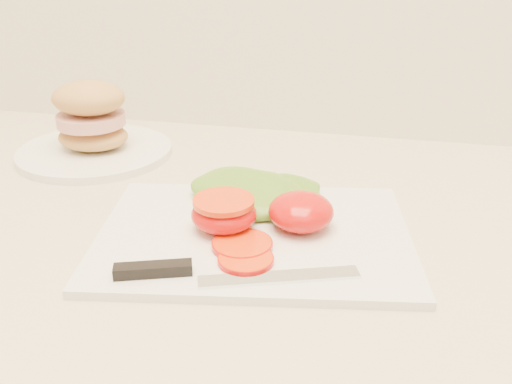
# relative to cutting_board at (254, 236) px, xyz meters

# --- Properties ---
(cutting_board) EXTENTS (0.39, 0.31, 0.01)m
(cutting_board) POSITION_rel_cutting_board_xyz_m (0.00, 0.00, 0.00)
(cutting_board) COLOR white
(cutting_board) RESTS_ON counter
(tomato_half_dome) EXTENTS (0.07, 0.07, 0.04)m
(tomato_half_dome) POSITION_rel_cutting_board_xyz_m (0.05, 0.02, 0.03)
(tomato_half_dome) COLOR red
(tomato_half_dome) RESTS_ON cutting_board
(tomato_half_cut) EXTENTS (0.07, 0.07, 0.04)m
(tomato_half_cut) POSITION_rel_cutting_board_xyz_m (-0.03, -0.00, 0.03)
(tomato_half_cut) COLOR red
(tomato_half_cut) RESTS_ON cutting_board
(tomato_slice_0) EXTENTS (0.06, 0.06, 0.01)m
(tomato_slice_0) POSITION_rel_cutting_board_xyz_m (-0.00, -0.04, 0.01)
(tomato_slice_0) COLOR #FB5013
(tomato_slice_0) RESTS_ON cutting_board
(tomato_slice_1) EXTENTS (0.06, 0.06, 0.01)m
(tomato_slice_1) POSITION_rel_cutting_board_xyz_m (0.01, -0.06, 0.01)
(tomato_slice_1) COLOR #FB5013
(tomato_slice_1) RESTS_ON cutting_board
(lettuce_leaf_0) EXTENTS (0.17, 0.14, 0.03)m
(lettuce_leaf_0) POSITION_rel_cutting_board_xyz_m (-0.03, 0.07, 0.02)
(lettuce_leaf_0) COLOR olive
(lettuce_leaf_0) RESTS_ON cutting_board
(lettuce_leaf_1) EXTENTS (0.13, 0.12, 0.02)m
(lettuce_leaf_1) POSITION_rel_cutting_board_xyz_m (0.02, 0.08, 0.02)
(lettuce_leaf_1) COLOR olive
(lettuce_leaf_1) RESTS_ON cutting_board
(knife) EXTENTS (0.24, 0.08, 0.01)m
(knife) POSITION_rel_cutting_board_xyz_m (-0.03, -0.10, 0.01)
(knife) COLOR silver
(knife) RESTS_ON cutting_board
(sandwich_plate) EXTENTS (0.24, 0.24, 0.12)m
(sandwich_plate) POSITION_rel_cutting_board_xyz_m (-0.30, 0.21, 0.04)
(sandwich_plate) COLOR white
(sandwich_plate) RESTS_ON counter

